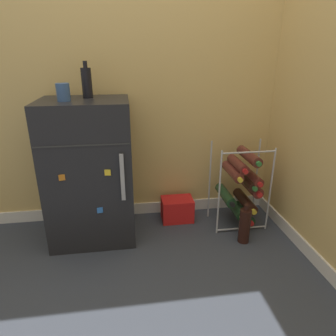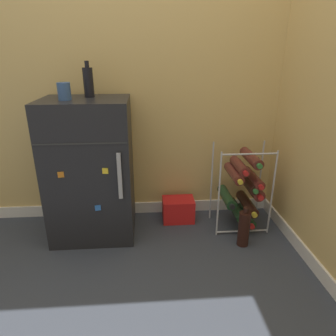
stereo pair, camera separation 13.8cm
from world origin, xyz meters
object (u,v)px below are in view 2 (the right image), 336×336
object	(u,v)px
soda_box	(178,210)
mini_fridge	(91,170)
wine_rack	(244,188)
fridge_top_cup	(64,91)
loose_bottle_floor	(244,228)
fridge_top_bottle	(88,82)

from	to	relation	value
soda_box	mini_fridge	bearing A→B (deg)	-170.06
wine_rack	fridge_top_cup	xyz separation A→B (m)	(-1.18, -0.05, 0.70)
fridge_top_cup	mini_fridge	bearing A→B (deg)	27.88
mini_fridge	soda_box	xyz separation A→B (m)	(0.62, 0.11, -0.39)
mini_fridge	loose_bottle_floor	size ratio (longest dim) A/B	3.37
fridge_top_cup	soda_box	bearing A→B (deg)	12.68
mini_fridge	wine_rack	distance (m)	1.10
soda_box	fridge_top_bottle	size ratio (longest dim) A/B	1.08
soda_box	wine_rack	bearing A→B (deg)	-13.76
mini_fridge	loose_bottle_floor	xyz separation A→B (m)	(1.02, -0.25, -0.35)
mini_fridge	soda_box	distance (m)	0.74
soda_box	loose_bottle_floor	distance (m)	0.54
soda_box	loose_bottle_floor	world-z (taller)	loose_bottle_floor
mini_fridge	fridge_top_cup	xyz separation A→B (m)	(-0.10, -0.05, 0.53)
fridge_top_cup	loose_bottle_floor	world-z (taller)	fridge_top_cup
mini_fridge	fridge_top_bottle	bearing A→B (deg)	70.44
wine_rack	soda_box	distance (m)	0.52
wine_rack	fridge_top_cup	world-z (taller)	fridge_top_cup
soda_box	loose_bottle_floor	xyz separation A→B (m)	(0.40, -0.36, 0.04)
soda_box	loose_bottle_floor	size ratio (longest dim) A/B	0.84
mini_fridge	loose_bottle_floor	bearing A→B (deg)	-13.76
soda_box	fridge_top_cup	world-z (taller)	fridge_top_cup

